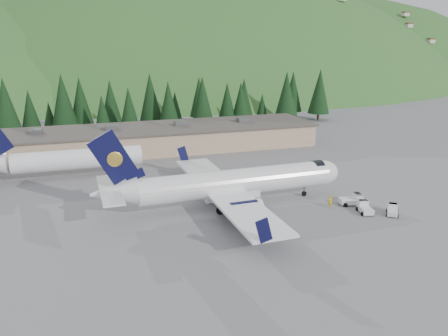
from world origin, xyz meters
TOP-DOWN VIEW (x-y plane):
  - ground at (0.00, 0.00)m, footprint 600.00×600.00m
  - airliner at (-1.10, -0.03)m, footprint 37.65×35.25m
  - second_airliner at (-24.92, 22.00)m, footprint 27.50×11.00m
  - baggage_tug_a at (16.36, -5.16)m, footprint 3.42×2.35m
  - baggage_tug_b at (16.36, -5.43)m, footprint 3.40×2.51m
  - baggage_tug_c at (16.21, -8.46)m, footprint 2.33×3.21m
  - terminal_building at (-5.01, 38.00)m, footprint 71.00×17.00m
  - baggage_tug_d at (19.50, -10.31)m, footprint 2.66×2.89m
  - ramp_worker at (12.59, -5.30)m, footprint 0.71×0.53m
  - tree_line at (-6.47, 60.22)m, footprint 115.21×19.13m
  - hills at (53.34, 207.38)m, footprint 614.00×330.00m

SIDE VIEW (x-z plane):
  - hills at x=53.34m, z-range -232.80..67.20m
  - ground at x=0.00m, z-range 0.00..0.00m
  - baggage_tug_d at x=19.50m, z-range -0.07..1.33m
  - baggage_tug_c at x=16.21m, z-range -0.08..1.49m
  - baggage_tug_b at x=16.36m, z-range -0.09..1.57m
  - baggage_tug_a at x=16.36m, z-range -0.09..1.62m
  - ramp_worker at x=12.59m, z-range 0.00..1.80m
  - terminal_building at x=-5.01m, z-range -0.43..5.67m
  - second_airliner at x=-24.92m, z-range -1.70..8.35m
  - airliner at x=-1.10m, z-range -2.93..9.60m
  - tree_line at x=-6.47m, z-range 0.68..15.20m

